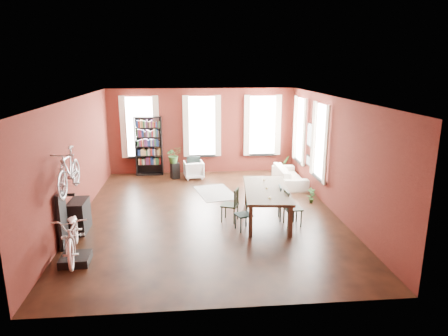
{
  "coord_description": "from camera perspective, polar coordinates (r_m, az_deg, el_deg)",
  "views": [
    {
      "loc": [
        -0.54,
        -10.48,
        4.05
      ],
      "look_at": [
        0.48,
        0.6,
        1.15
      ],
      "focal_mm": 32.0,
      "sensor_mm": 36.0,
      "label": 1
    }
  ],
  "objects": [
    {
      "name": "dining_chair_d",
      "position": [
        10.8,
        8.93,
        -4.96
      ],
      "size": [
        0.48,
        0.48,
        0.94
      ],
      "primitive_type": "cube",
      "rotation": [
        0.0,
        0.0,
        1.45
      ],
      "color": "#183532",
      "rests_on": "ground"
    },
    {
      "name": "dining_chair_a",
      "position": [
        10.07,
        2.81,
        -6.65
      ],
      "size": [
        0.48,
        0.48,
        0.81
      ],
      "primitive_type": "cube",
      "rotation": [
        0.0,
        0.0,
        -1.24
      ],
      "color": "#183532",
      "rests_on": "ground"
    },
    {
      "name": "dining_chair_b",
      "position": [
        10.59,
        0.83,
        -5.28
      ],
      "size": [
        0.55,
        0.55,
        0.91
      ],
      "primitive_type": "cube",
      "rotation": [
        0.0,
        0.0,
        -1.97
      ],
      "color": "black",
      "rests_on": "ground"
    },
    {
      "name": "console_table",
      "position": [
        10.62,
        -19.99,
        -6.45
      ],
      "size": [
        0.4,
        0.8,
        0.8
      ],
      "primitive_type": "cube",
      "color": "black",
      "rests_on": "ground"
    },
    {
      "name": "bike_wall_rack",
      "position": [
        9.76,
        -22.09,
        -6.94
      ],
      "size": [
        0.16,
        0.6,
        1.3
      ],
      "primitive_type": "cube",
      "color": "black",
      "rests_on": "ground"
    },
    {
      "name": "plant_on_stand",
      "position": [
        14.54,
        -7.2,
        1.61
      ],
      "size": [
        0.73,
        0.77,
        0.47
      ],
      "primitive_type": "imported",
      "rotation": [
        0.0,
        0.0,
        0.41
      ],
      "color": "#2E6026",
      "rests_on": "plant_stand"
    },
    {
      "name": "bicycle_hung",
      "position": [
        9.27,
        -21.49,
        1.61
      ],
      "size": [
        0.47,
        1.0,
        1.66
      ],
      "primitive_type": "imported",
      "color": "#A5A8AD",
      "rests_on": "bike_wall_rack"
    },
    {
      "name": "dining_chair_c",
      "position": [
        10.47,
        9.8,
        -5.67
      ],
      "size": [
        0.46,
        0.46,
        0.93
      ],
      "primitive_type": "cube",
      "rotation": [
        0.0,
        0.0,
        1.65
      ],
      "color": "black",
      "rests_on": "ground"
    },
    {
      "name": "bike_trainer",
      "position": [
        9.14,
        -20.44,
        -12.12
      ],
      "size": [
        0.61,
        0.61,
        0.17
      ],
      "primitive_type": "cube",
      "rotation": [
        0.0,
        0.0,
        0.04
      ],
      "color": "black",
      "rests_on": "ground"
    },
    {
      "name": "plant_by_sofa",
      "position": [
        15.33,
        8.6,
        -0.28
      ],
      "size": [
        0.64,
        0.81,
        0.32
      ],
      "primitive_type": "imported",
      "rotation": [
        0.0,
        0.0,
        0.41
      ],
      "color": "#305E25",
      "rests_on": "ground"
    },
    {
      "name": "plant_stand",
      "position": [
        14.68,
        -7.01,
        -0.36
      ],
      "size": [
        0.37,
        0.37,
        0.58
      ],
      "primitive_type": "cube",
      "rotation": [
        0.0,
        0.0,
        0.35
      ],
      "color": "black",
      "rests_on": "ground"
    },
    {
      "name": "striped_rug",
      "position": [
        13.0,
        -1.25,
        -3.53
      ],
      "size": [
        1.43,
        1.91,
        0.01
      ],
      "primitive_type": "cube",
      "rotation": [
        0.0,
        0.0,
        0.22
      ],
      "color": "black",
      "rests_on": "ground"
    },
    {
      "name": "white_armchair",
      "position": [
        14.62,
        -4.35,
        -0.12
      ],
      "size": [
        0.76,
        0.72,
        0.7
      ],
      "primitive_type": "imported",
      "rotation": [
        0.0,
        0.0,
        3.27
      ],
      "color": "white",
      "rests_on": "ground"
    },
    {
      "name": "room",
      "position": [
        11.29,
        -1.17,
        4.82
      ],
      "size": [
        9.0,
        9.04,
        3.22
      ],
      "color": "black",
      "rests_on": "ground"
    },
    {
      "name": "cream_sofa",
      "position": [
        14.02,
        9.35,
        -0.67
      ],
      "size": [
        0.61,
        2.08,
        0.81
      ],
      "primitive_type": "imported",
      "rotation": [
        0.0,
        0.0,
        1.57
      ],
      "color": "beige",
      "rests_on": "ground"
    },
    {
      "name": "plant_small",
      "position": [
        12.33,
        12.33,
        -4.52
      ],
      "size": [
        0.35,
        0.52,
        0.17
      ],
      "primitive_type": "imported",
      "rotation": [
        0.0,
        0.0,
        0.23
      ],
      "color": "#265421",
      "rests_on": "ground"
    },
    {
      "name": "bookshelf",
      "position": [
        15.15,
        -10.7,
        3.1
      ],
      "size": [
        1.0,
        0.32,
        2.2
      ],
      "primitive_type": "cube",
      "color": "black",
      "rests_on": "ground"
    },
    {
      "name": "dining_table",
      "position": [
        10.79,
        6.04,
        -5.13
      ],
      "size": [
        1.39,
        2.6,
        0.85
      ],
      "primitive_type": "cube",
      "rotation": [
        0.0,
        0.0,
        -0.1
      ],
      "color": "#463B2A",
      "rests_on": "ground"
    },
    {
      "name": "bicycle_floor",
      "position": [
        8.74,
        -21.02,
        -6.07
      ],
      "size": [
        0.84,
        1.1,
        1.88
      ],
      "primitive_type": "imported",
      "rotation": [
        0.0,
        0.0,
        0.2
      ],
      "color": "white",
      "rests_on": "bike_trainer"
    }
  ]
}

